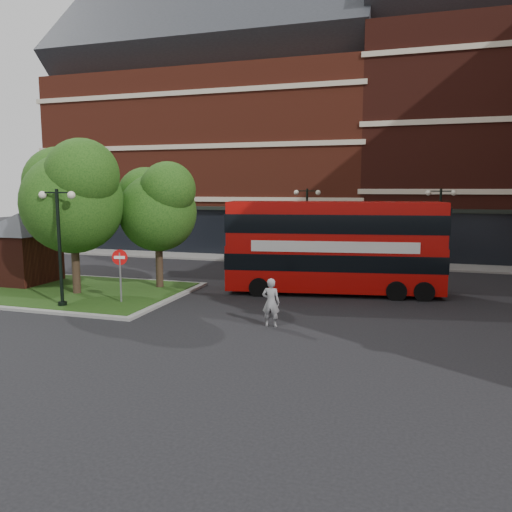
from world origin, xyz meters
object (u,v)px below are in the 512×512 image
(bus, at_px, (333,241))
(car_silver, at_px, (284,255))
(woman, at_px, (271,302))
(car_white, at_px, (406,257))

(bus, relative_size, car_silver, 2.72)
(woman, distance_m, car_silver, 14.71)
(bus, xyz_separation_m, car_white, (3.29, 9.36, -1.85))
(bus, xyz_separation_m, car_silver, (-4.36, 7.91, -1.88))
(car_silver, bearing_deg, car_white, -85.97)
(bus, bearing_deg, car_silver, 109.41)
(car_silver, bearing_deg, woman, -174.70)
(bus, height_order, car_white, bus)
(woman, bearing_deg, car_silver, -81.09)
(car_silver, xyz_separation_m, car_white, (7.65, 1.46, 0.03))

